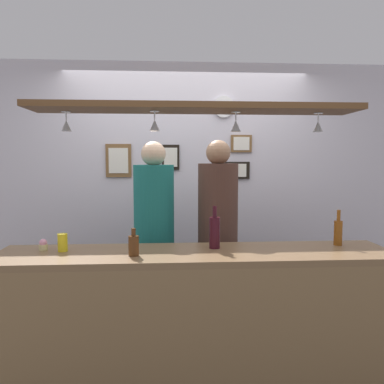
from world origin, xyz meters
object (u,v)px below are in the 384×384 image
Objects in this scene: picture_frame_lower_pair at (235,170)px; picture_frame_upper_small at (241,144)px; drink_can at (63,242)px; cupcake at (43,245)px; bottle_beer_brown_stubby at (134,245)px; person_middle_brown_shirt at (218,222)px; picture_frame_crest at (171,157)px; person_left_teal_shirt at (154,224)px; bottle_wine_dark_red at (215,232)px; picture_frame_caricature at (119,161)px; bottle_beer_amber_tall at (338,232)px; wall_clock at (224,107)px.

picture_frame_upper_small is (0.06, 0.00, 0.28)m from picture_frame_lower_pair.
cupcake is (-0.14, 0.04, -0.03)m from drink_can.
person_middle_brown_shirt is at bearing 48.79° from bottle_beer_brown_stubby.
picture_frame_upper_small reaches higher than cupcake.
picture_frame_crest is at bearing 55.67° from cupcake.
picture_frame_crest is (0.25, 1.49, 0.58)m from bottle_beer_brown_stubby.
person_left_teal_shirt reaches higher than bottle_beer_brown_stubby.
person_middle_brown_shirt is at bearing 23.05° from cupcake.
person_left_teal_shirt is 0.72m from bottle_wine_dark_red.
bottle_wine_dark_red is 1.64m from picture_frame_caricature.
bottle_wine_dark_red is 0.91m from bottle_beer_amber_tall.
bottle_beer_brown_stubby is 1.81m from picture_frame_lower_pair.
person_middle_brown_shirt is 6.79× the size of picture_frame_crest.
picture_frame_upper_small is (1.63, 1.30, 0.76)m from cupcake.
cupcake is at bearing -105.18° from picture_frame_caricature.
person_middle_brown_shirt reaches higher than drink_can.
cupcake is at bearing -141.37° from picture_frame_upper_small.
picture_frame_lower_pair reaches higher than cupcake.
wall_clock is at bearing -178.12° from picture_frame_upper_small.
picture_frame_lower_pair is 1.36× the size of picture_frame_upper_small.
person_left_teal_shirt is 0.54m from person_middle_brown_shirt.
bottle_beer_brown_stubby is 1.48× the size of drink_can.
bottle_wine_dark_red is (0.45, -0.56, 0.03)m from person_left_teal_shirt.
bottle_beer_brown_stubby reaches higher than cupcake.
person_left_teal_shirt is at bearing -137.63° from picture_frame_lower_pair.
wall_clock reaches higher than drink_can.
cupcake is (-2.10, -0.02, -0.06)m from bottle_beer_amber_tall.
picture_frame_crest is at bearing 0.00° from picture_frame_caricature.
picture_frame_crest reaches higher than drink_can.
bottle_beer_amber_tall is 1.18× the size of picture_frame_upper_small.
person_middle_brown_shirt reaches higher than picture_frame_lower_pair.
bottle_wine_dark_red is 1.45m from picture_frame_crest.
bottle_beer_amber_tall is (0.91, 0.04, -0.02)m from bottle_wine_dark_red.
bottle_wine_dark_red is 2.46× the size of drink_can.
wall_clock is (0.15, 0.75, 1.08)m from person_middle_brown_shirt.
wall_clock reaches higher than person_left_teal_shirt.
bottle_beer_amber_tall is 2.10m from cupcake.
bottle_beer_brown_stubby is 2.02m from wall_clock.
picture_frame_upper_small is (-0.47, 1.28, 0.69)m from bottle_beer_amber_tall.
person_left_teal_shirt is 5.16× the size of picture_frame_caricature.
person_left_teal_shirt is at bearing -101.01° from picture_frame_crest.
bottle_beer_amber_tall is at bearing 1.91° from drink_can.
person_middle_brown_shirt is 5.89× the size of picture_frame_lower_pair.
bottle_wine_dark_red reaches higher than bottle_beer_amber_tall.
wall_clock is (0.80, 1.49, 1.10)m from bottle_beer_brown_stubby.
person_left_teal_shirt is at bearing -132.99° from wall_clock.
person_middle_brown_shirt is at bearing -38.95° from picture_frame_caricature.
bottle_beer_amber_tall is 1.45m from picture_frame_lower_pair.
picture_frame_upper_small is at bearing 1.88° from wall_clock.
bottle_beer_brown_stubby is 0.69× the size of bottle_beer_amber_tall.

